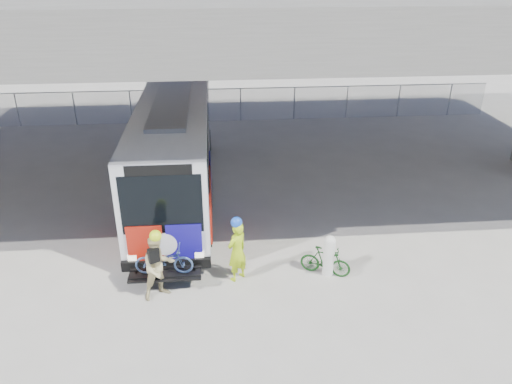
{
  "coord_description": "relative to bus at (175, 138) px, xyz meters",
  "views": [
    {
      "loc": [
        -0.46,
        -14.97,
        8.55
      ],
      "look_at": [
        0.77,
        -0.62,
        1.6
      ],
      "focal_mm": 35.0,
      "sensor_mm": 36.0,
      "label": 1
    }
  ],
  "objects": [
    {
      "name": "overpass",
      "position": [
        2.0,
        0.68,
        4.44
      ],
      "size": [
        40.0,
        16.0,
        7.95
      ],
      "color": "#605E59",
      "rests_on": "ground"
    },
    {
      "name": "bus",
      "position": [
        0.0,
        0.0,
        0.0
      ],
      "size": [
        2.67,
        12.9,
        3.69
      ],
      "color": "silver",
      "rests_on": "ground"
    },
    {
      "name": "bollard",
      "position": [
        4.68,
        -6.33,
        -1.42
      ],
      "size": [
        0.34,
        0.34,
        1.29
      ],
      "color": "silver",
      "rests_on": "ground"
    },
    {
      "name": "cyclist_hivis",
      "position": [
        2.03,
        -6.33,
        -1.14
      ],
      "size": [
        0.79,
        0.77,
        2.02
      ],
      "rotation": [
        0.0,
        0.0,
        3.86
      ],
      "color": "#B0D616",
      "rests_on": "ground"
    },
    {
      "name": "bike_parked",
      "position": [
        4.59,
        -6.33,
        -1.66
      ],
      "size": [
        1.52,
        0.99,
        0.89
      ],
      "primitive_type": "imported",
      "rotation": [
        0.0,
        0.0,
        1.15
      ],
      "color": "#144115",
      "rests_on": "ground"
    },
    {
      "name": "ground",
      "position": [
        2.0,
        -3.32,
        -2.11
      ],
      "size": [
        160.0,
        160.0,
        0.0
      ],
      "primitive_type": "plane",
      "color": "#9E9991",
      "rests_on": "ground"
    },
    {
      "name": "cyclist_tan",
      "position": [
        -0.11,
        -6.96,
        -1.14
      ],
      "size": [
        1.14,
        1.06,
        2.06
      ],
      "rotation": [
        0.0,
        0.0,
        0.49
      ],
      "color": "tan",
      "rests_on": "ground"
    },
    {
      "name": "chainlink_fence",
      "position": [
        2.0,
        8.68,
        -0.69
      ],
      "size": [
        30.0,
        0.06,
        30.0
      ],
      "color": "gray",
      "rests_on": "ground"
    }
  ]
}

